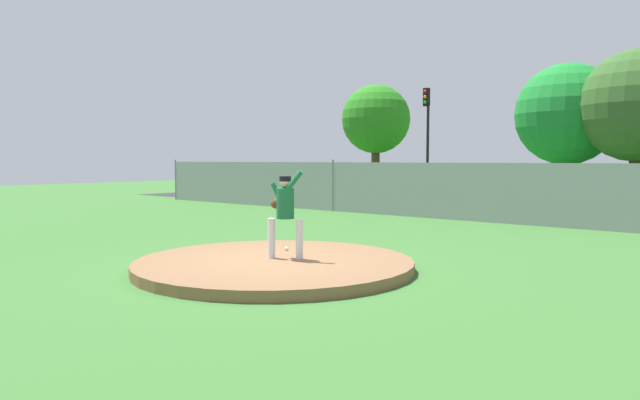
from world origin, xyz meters
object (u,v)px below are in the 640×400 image
object	(u,v)px
pitcher_youth	(285,208)
traffic_cone_orange	(358,196)
parked_car_navy	(587,194)
baseball	(287,249)
traffic_light_near	(427,124)
parked_car_burgundy	(389,187)

from	to	relation	value
pitcher_youth	traffic_cone_orange	bearing A→B (deg)	122.11
pitcher_youth	parked_car_navy	xyz separation A→B (m)	(1.34, 13.84, -0.31)
pitcher_youth	baseball	xyz separation A→B (m)	(-0.63, 0.71, -0.89)
parked_car_navy	traffic_cone_orange	xyz separation A→B (m)	(-10.61, 0.93, -0.54)
pitcher_youth	traffic_cone_orange	world-z (taller)	pitcher_youth
pitcher_youth	traffic_light_near	size ratio (longest dim) A/B	0.29
traffic_light_near	pitcher_youth	bearing A→B (deg)	-67.45
baseball	parked_car_burgundy	xyz separation A→B (m)	(-6.31, 13.25, 0.58)
parked_car_burgundy	traffic_cone_orange	xyz separation A→B (m)	(-2.32, 0.80, -0.54)
parked_car_burgundy	traffic_cone_orange	distance (m)	2.51
parked_car_burgundy	traffic_cone_orange	size ratio (longest dim) A/B	7.53
baseball	pitcher_youth	bearing A→B (deg)	-48.04
parked_car_burgundy	traffic_light_near	bearing A→B (deg)	99.07
parked_car_navy	traffic_cone_orange	world-z (taller)	parked_car_navy
pitcher_youth	traffic_light_near	world-z (taller)	traffic_light_near
parked_car_navy	pitcher_youth	bearing A→B (deg)	-95.55
traffic_light_near	parked_car_navy	bearing A→B (deg)	-27.18
baseball	traffic_light_near	size ratio (longest dim) A/B	0.01
traffic_cone_orange	parked_car_navy	bearing A→B (deg)	-4.99
pitcher_youth	parked_car_navy	bearing A→B (deg)	84.45
parked_car_navy	parked_car_burgundy	bearing A→B (deg)	179.15
baseball	traffic_light_near	xyz separation A→B (m)	(-7.03, 17.75, 3.54)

